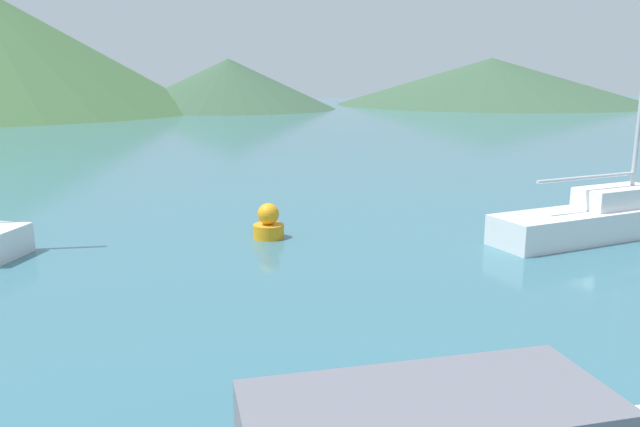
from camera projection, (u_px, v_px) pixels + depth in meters
The scene contains 4 objects.
sailboat_inner at pixel (614, 215), 17.25m from camera, with size 7.91×2.72×10.42m.
buoy_marker at pixel (269, 224), 16.93m from camera, with size 0.84×0.84×0.96m.
hill_east at pixel (229, 84), 81.69m from camera, with size 28.12×28.12×6.50m.
hill_far_east at pixel (491, 81), 95.04m from camera, with size 47.03×47.03×6.96m.
Camera 1 is at (-4.43, 0.41, 4.33)m, focal length 35.00 mm.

